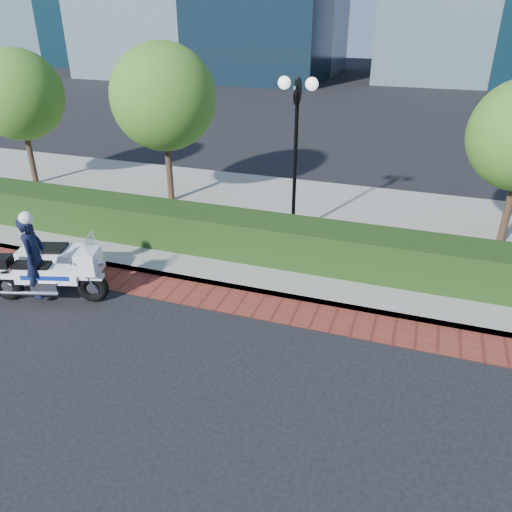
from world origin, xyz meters
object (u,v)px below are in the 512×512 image
(tree_b, at_px, (163,97))
(police_motorcycle, at_px, (49,264))
(tree_a, at_px, (18,95))
(lamppost, at_px, (296,134))

(tree_b, bearing_deg, police_motorcycle, -89.09)
(tree_a, distance_m, police_motorcycle, 8.54)
(lamppost, bearing_deg, tree_b, 163.89)
(tree_a, relative_size, tree_b, 0.94)
(lamppost, distance_m, tree_a, 10.09)
(lamppost, bearing_deg, police_motorcycle, -133.49)
(lamppost, xyz_separation_m, police_motorcycle, (-4.41, -4.64, -2.23))
(tree_b, xyz_separation_m, police_motorcycle, (0.09, -5.94, -2.71))
(lamppost, relative_size, police_motorcycle, 1.59)
(lamppost, xyz_separation_m, tree_a, (-10.00, 1.30, 0.26))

